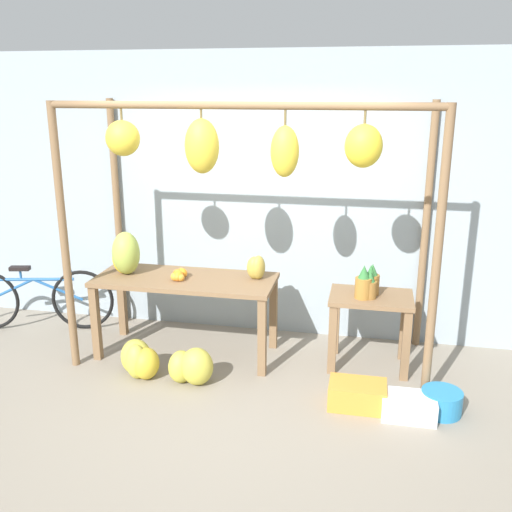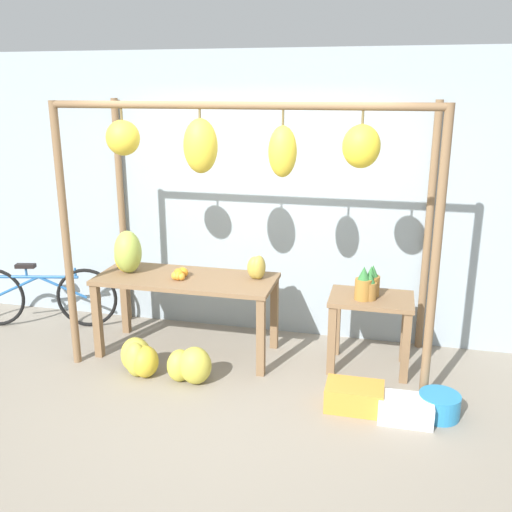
# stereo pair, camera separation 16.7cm
# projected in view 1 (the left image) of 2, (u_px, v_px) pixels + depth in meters

# --- Properties ---
(ground_plane) EXTENTS (20.00, 20.00, 0.00)m
(ground_plane) POSITION_uv_depth(u_px,v_px,m) (227.00, 408.00, 4.54)
(ground_plane) COLOR gray
(shop_wall_back) EXTENTS (8.00, 0.08, 2.80)m
(shop_wall_back) POSITION_uv_depth(u_px,v_px,m) (265.00, 198.00, 5.65)
(shop_wall_back) COLOR #99A8B2
(shop_wall_back) RESTS_ON ground_plane
(stall_awning) EXTENTS (3.17, 1.24, 2.35)m
(stall_awning) POSITION_uv_depth(u_px,v_px,m) (243.00, 174.00, 4.61)
(stall_awning) COLOR brown
(stall_awning) RESTS_ON ground_plane
(display_table_main) EXTENTS (1.67, 0.68, 0.76)m
(display_table_main) POSITION_uv_depth(u_px,v_px,m) (186.00, 289.00, 5.30)
(display_table_main) COLOR brown
(display_table_main) RESTS_ON ground_plane
(display_table_side) EXTENTS (0.73, 0.51, 0.68)m
(display_table_side) POSITION_uv_depth(u_px,v_px,m) (370.00, 314.00, 5.09)
(display_table_side) COLOR brown
(display_table_side) RESTS_ON ground_plane
(banana_pile_on_table) EXTENTS (0.36, 0.37, 0.41)m
(banana_pile_on_table) POSITION_uv_depth(u_px,v_px,m) (125.00, 254.00, 5.34)
(banana_pile_on_table) COLOR #9EB247
(banana_pile_on_table) RESTS_ON display_table_main
(orange_pile) EXTENTS (0.13, 0.21, 0.10)m
(orange_pile) POSITION_uv_depth(u_px,v_px,m) (179.00, 275.00, 5.23)
(orange_pile) COLOR orange
(orange_pile) RESTS_ON display_table_main
(pineapple_cluster) EXTENTS (0.21, 0.25, 0.30)m
(pineapple_cluster) POSITION_uv_depth(u_px,v_px,m) (369.00, 283.00, 5.00)
(pineapple_cluster) COLOR olive
(pineapple_cluster) RESTS_ON display_table_side
(banana_pile_ground_left) EXTENTS (0.38, 0.34, 0.33)m
(banana_pile_ground_left) POSITION_uv_depth(u_px,v_px,m) (139.00, 360.00, 5.00)
(banana_pile_ground_left) COLOR gold
(banana_pile_ground_left) RESTS_ON ground_plane
(banana_pile_ground_right) EXTENTS (0.44, 0.30, 0.33)m
(banana_pile_ground_right) POSITION_uv_depth(u_px,v_px,m) (191.00, 366.00, 4.88)
(banana_pile_ground_right) COLOR gold
(banana_pile_ground_right) RESTS_ON ground_plane
(fruit_crate_white) EXTENTS (0.45, 0.30, 0.20)m
(fruit_crate_white) POSITION_uv_depth(u_px,v_px,m) (357.00, 395.00, 4.54)
(fruit_crate_white) COLOR orange
(fruit_crate_white) RESTS_ON ground_plane
(blue_bucket) EXTENTS (0.32, 0.32, 0.19)m
(blue_bucket) POSITION_uv_depth(u_px,v_px,m) (441.00, 402.00, 4.44)
(blue_bucket) COLOR teal
(blue_bucket) RESTS_ON ground_plane
(parked_bicycle) EXTENTS (1.60, 0.39, 0.69)m
(parked_bicycle) POSITION_uv_depth(u_px,v_px,m) (35.00, 299.00, 5.93)
(parked_bicycle) COLOR black
(parked_bicycle) RESTS_ON ground_plane
(papaya_pile) EXTENTS (0.20, 0.18, 0.22)m
(papaya_pile) POSITION_uv_depth(u_px,v_px,m) (256.00, 268.00, 5.21)
(papaya_pile) COLOR #B2993D
(papaya_pile) RESTS_ON display_table_main
(fruit_crate_purple) EXTENTS (0.41, 0.27, 0.18)m
(fruit_crate_purple) POSITION_uv_depth(u_px,v_px,m) (409.00, 406.00, 4.39)
(fruit_crate_purple) COLOR silver
(fruit_crate_purple) RESTS_ON ground_plane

